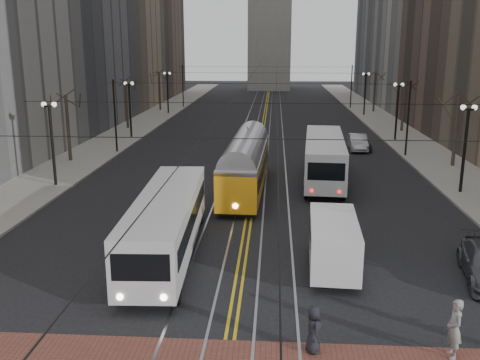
# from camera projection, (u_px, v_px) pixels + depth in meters

# --- Properties ---
(ground) EXTENTS (260.00, 260.00, 0.00)m
(ground) POSITION_uv_depth(u_px,v_px,m) (232.00, 325.00, 18.78)
(ground) COLOR black
(ground) RESTS_ON ground
(sidewalk_left) EXTENTS (5.00, 140.00, 0.15)m
(sidewalk_left) POSITION_uv_depth(u_px,v_px,m) (136.00, 127.00, 63.24)
(sidewalk_left) COLOR gray
(sidewalk_left) RESTS_ON ground
(sidewalk_right) EXTENTS (5.00, 140.00, 0.15)m
(sidewalk_right) POSITION_uv_depth(u_px,v_px,m) (393.00, 130.00, 61.34)
(sidewalk_right) COLOR gray
(sidewalk_right) RESTS_ON ground
(streetcar_rails) EXTENTS (4.80, 130.00, 0.02)m
(streetcar_rails) POSITION_uv_depth(u_px,v_px,m) (263.00, 129.00, 62.31)
(streetcar_rails) COLOR gray
(streetcar_rails) RESTS_ON ground
(centre_lines) EXTENTS (0.42, 130.00, 0.01)m
(centre_lines) POSITION_uv_depth(u_px,v_px,m) (263.00, 129.00, 62.31)
(centre_lines) COLOR gold
(centre_lines) RESTS_ON ground
(lamp_posts) EXTENTS (27.60, 57.20, 5.60)m
(lamp_posts) POSITION_uv_depth(u_px,v_px,m) (259.00, 126.00, 45.90)
(lamp_posts) COLOR black
(lamp_posts) RESTS_ON ground
(street_trees) EXTENTS (31.68, 53.28, 5.60)m
(street_trees) POSITION_uv_depth(u_px,v_px,m) (261.00, 116.00, 52.19)
(street_trees) COLOR #382D23
(street_trees) RESTS_ON ground
(trolley_wires) EXTENTS (25.96, 120.00, 6.60)m
(trolley_wires) POSITION_uv_depth(u_px,v_px,m) (261.00, 106.00, 51.55)
(trolley_wires) COLOR black
(trolley_wires) RESTS_ON ground
(transit_bus) EXTENTS (2.94, 11.87, 2.94)m
(transit_bus) POSITION_uv_depth(u_px,v_px,m) (167.00, 226.00, 24.60)
(transit_bus) COLOR #BDBDBD
(transit_bus) RESTS_ON ground
(streetcar) EXTENTS (2.83, 12.90, 3.02)m
(streetcar) POSITION_uv_depth(u_px,v_px,m) (246.00, 169.00, 35.63)
(streetcar) COLOR #FBA116
(streetcar) RESTS_ON ground
(rear_bus) EXTENTS (3.45, 12.23, 3.15)m
(rear_bus) POSITION_uv_depth(u_px,v_px,m) (324.00, 160.00, 38.28)
(rear_bus) COLOR silver
(rear_bus) RESTS_ON ground
(cargo_van) EXTENTS (2.26, 5.28, 2.29)m
(cargo_van) POSITION_uv_depth(u_px,v_px,m) (333.00, 245.00, 23.09)
(cargo_van) COLOR silver
(cargo_van) RESTS_ON ground
(sedan_grey) EXTENTS (1.83, 4.30, 1.45)m
(sedan_grey) POSITION_uv_depth(u_px,v_px,m) (360.00, 141.00, 50.24)
(sedan_grey) COLOR #3E4146
(sedan_grey) RESTS_ON ground
(sedan_silver) EXTENTS (1.72, 4.51, 1.47)m
(sedan_silver) POSITION_uv_depth(u_px,v_px,m) (358.00, 142.00, 49.82)
(sedan_silver) COLOR #B1B3B9
(sedan_silver) RESTS_ON ground
(pedestrian_a) EXTENTS (0.65, 0.85, 1.57)m
(pedestrian_a) POSITION_uv_depth(u_px,v_px,m) (313.00, 329.00, 16.97)
(pedestrian_a) COLOR black
(pedestrian_a) RESTS_ON crosswalk_band
(pedestrian_b) EXTENTS (0.49, 0.72, 1.94)m
(pedestrian_b) POSITION_uv_depth(u_px,v_px,m) (454.00, 329.00, 16.65)
(pedestrian_b) COLOR gray
(pedestrian_b) RESTS_ON crosswalk_band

